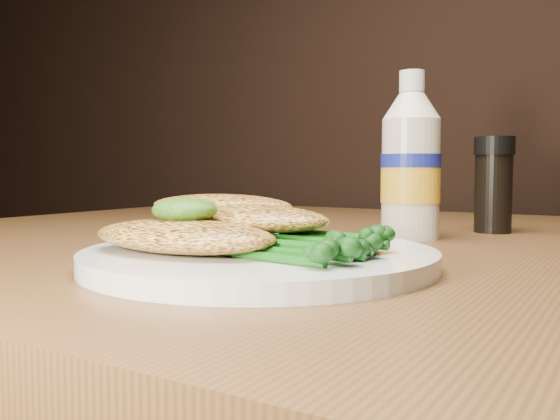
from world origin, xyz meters
The scene contains 8 objects.
plate centered at (-0.07, 0.85, 0.76)m, with size 0.25×0.25×0.01m, color white.
chicken_front centered at (-0.10, 0.81, 0.77)m, with size 0.14×0.07×0.02m, color gold.
chicken_mid centered at (-0.09, 0.87, 0.78)m, with size 0.14×0.07×0.02m, color gold.
chicken_back centered at (-0.13, 0.89, 0.79)m, with size 0.12×0.06×0.02m, color gold.
pesto_front centered at (-0.11, 0.82, 0.79)m, with size 0.05×0.04×0.02m, color #0F3207.
broccolini_bundle centered at (-0.03, 0.84, 0.77)m, with size 0.12×0.09×0.02m, color #155913, non-canonical shape.
mayo_bottle centered at (-0.04, 1.07, 0.83)m, with size 0.06×0.06×0.16m, color beige, non-canonical shape.
pepper_grinder centered at (0.02, 1.17, 0.80)m, with size 0.04×0.04×0.10m, color black, non-canonical shape.
Camera 1 is at (0.16, 0.51, 0.82)m, focal length 38.42 mm.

